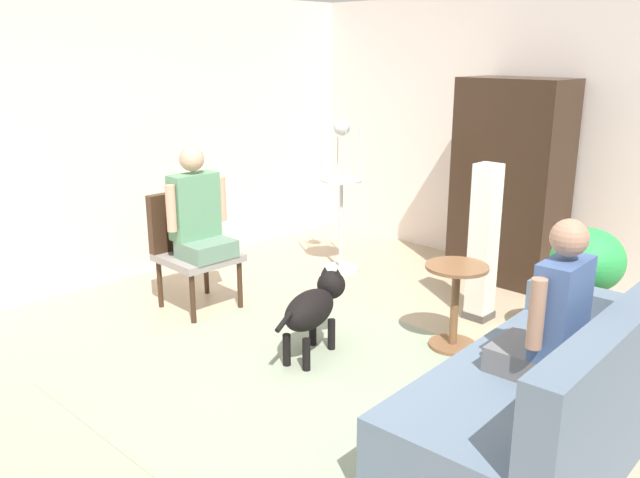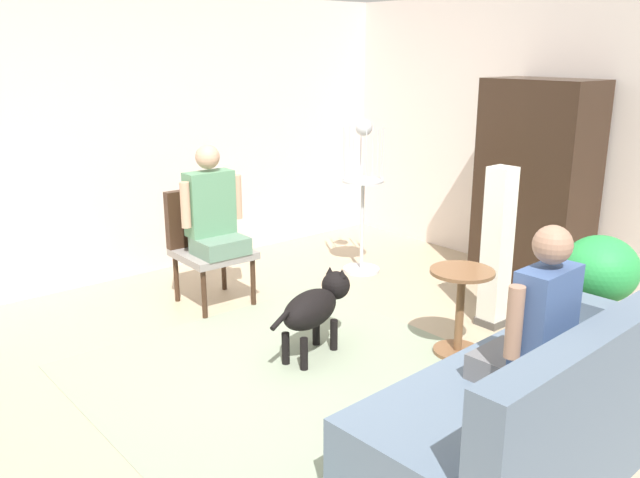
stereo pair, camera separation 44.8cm
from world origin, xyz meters
TOP-DOWN VIEW (x-y plane):
  - ground_plane at (0.00, 0.00)m, footprint 7.19×7.19m
  - back_wall at (0.00, 3.06)m, footprint 6.05×0.12m
  - left_wall at (-2.78, 0.30)m, footprint 0.12×6.59m
  - area_rug at (-0.05, -0.16)m, footprint 2.58×2.51m
  - couch at (1.51, 0.23)m, footprint 1.04×2.03m
  - armchair at (-1.71, 0.17)m, footprint 0.61×0.59m
  - person_on_couch at (1.47, 0.20)m, footprint 0.44×0.52m
  - person_on_armchair at (-1.56, 0.17)m, footprint 0.43×0.57m
  - round_end_table at (0.40, 0.99)m, footprint 0.45×0.45m
  - dog at (-0.26, 0.20)m, footprint 0.40×0.86m
  - bird_cage_stand at (-1.39, 1.73)m, footprint 0.40×0.40m
  - potted_plant at (1.08, 1.61)m, footprint 0.52×0.52m
  - column_lamp at (0.25, 1.61)m, footprint 0.20×0.20m
  - armoire_cabinet at (-0.11, 2.65)m, footprint 0.97×0.56m

SIDE VIEW (x-z plane):
  - ground_plane at x=0.00m, z-range 0.00..0.00m
  - area_rug at x=-0.05m, z-range 0.00..0.01m
  - couch at x=1.51m, z-range -0.14..0.78m
  - round_end_table at x=0.40m, z-range 0.04..0.68m
  - dog at x=-0.26m, z-range 0.08..0.66m
  - armchair at x=-1.71m, z-range 0.08..1.05m
  - potted_plant at x=1.08m, z-range 0.16..1.07m
  - column_lamp at x=0.25m, z-range -0.01..1.27m
  - bird_cage_stand at x=-1.39m, z-range 0.02..1.52m
  - person_on_couch at x=1.47m, z-range 0.36..1.24m
  - person_on_armchair at x=-1.56m, z-range 0.39..1.28m
  - armoire_cabinet at x=-0.11m, z-range 0.00..1.88m
  - back_wall at x=0.00m, z-range 0.00..2.63m
  - left_wall at x=-2.78m, z-range 0.00..2.63m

